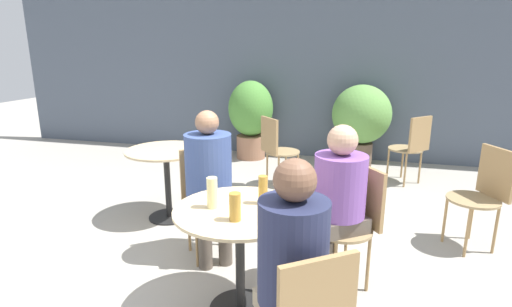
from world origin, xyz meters
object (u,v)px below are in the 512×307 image
(bistro_chair_5, at_px, (484,189))
(bistro_chair_1, at_px, (354,216))
(bistro_chair_3, at_px, (412,144))
(seated_person_1, at_px, (337,195))
(bistro_chair_2, at_px, (205,192))
(beer_glass_0, at_px, (212,193))
(seated_person_2, at_px, (209,175))
(beer_glass_1, at_px, (235,207))
(seated_person_0, at_px, (291,263))
(bistro_chair_4, at_px, (276,146))
(beer_glass_2, at_px, (263,190))
(potted_plant_1, at_px, (361,117))
(cafe_table_near, at_px, (240,231))
(cafe_table_far, at_px, (167,165))
(potted_plant_0, at_px, (251,114))

(bistro_chair_5, bearing_deg, bistro_chair_1, -78.72)
(bistro_chair_3, relative_size, seated_person_1, 0.74)
(bistro_chair_2, distance_m, bistro_chair_3, 2.90)
(bistro_chair_3, distance_m, beer_glass_0, 3.32)
(seated_person_2, bearing_deg, beer_glass_0, -103.39)
(seated_person_2, distance_m, beer_glass_1, 0.86)
(seated_person_0, relative_size, beer_glass_1, 7.39)
(bistro_chair_4, xyz_separation_m, beer_glass_0, (0.10, -2.42, 0.28))
(beer_glass_2, height_order, potted_plant_1, potted_plant_1)
(seated_person_2, height_order, beer_glass_0, seated_person_2)
(bistro_chair_3, distance_m, potted_plant_1, 0.97)
(cafe_table_near, xyz_separation_m, bistro_chair_1, (0.69, 0.51, -0.03))
(bistro_chair_3, distance_m, beer_glass_1, 3.37)
(cafe_table_near, distance_m, beer_glass_0, 0.30)
(seated_person_0, bearing_deg, beer_glass_2, -102.82)
(seated_person_0, xyz_separation_m, seated_person_2, (-0.84, 1.14, -0.01))
(seated_person_0, xyz_separation_m, beer_glass_2, (-0.30, 0.69, 0.08))
(beer_glass_0, bearing_deg, seated_person_1, 31.05)
(cafe_table_far, distance_m, bistro_chair_1, 1.96)
(cafe_table_near, xyz_separation_m, seated_person_2, (-0.42, 0.57, 0.16))
(bistro_chair_4, bearing_deg, bistro_chair_3, -114.66)
(seated_person_2, height_order, potted_plant_0, seated_person_2)
(cafe_table_near, relative_size, seated_person_2, 0.68)
(bistro_chair_5, distance_m, beer_glass_2, 2.05)
(seated_person_1, distance_m, beer_glass_1, 0.81)
(seated_person_1, relative_size, beer_glass_2, 6.47)
(cafe_table_near, height_order, bistro_chair_5, bistro_chair_5)
(bistro_chair_5, height_order, potted_plant_0, potted_plant_0)
(cafe_table_near, relative_size, beer_glass_2, 4.49)
(bistro_chair_3, xyz_separation_m, bistro_chair_4, (-1.61, -0.53, 0.00))
(cafe_table_far, xyz_separation_m, beer_glass_1, (1.15, -1.40, 0.25))
(seated_person_2, bearing_deg, bistro_chair_5, -16.54)
(bistro_chair_2, bearing_deg, beer_glass_1, -94.52)
(bistro_chair_3, distance_m, bistro_chair_5, 1.63)
(bistro_chair_3, relative_size, bistro_chair_4, 1.00)
(seated_person_2, relative_size, beer_glass_1, 7.38)
(bistro_chair_2, height_order, potted_plant_0, potted_plant_0)
(cafe_table_far, xyz_separation_m, bistro_chair_4, (0.86, 1.16, -0.02))
(bistro_chair_1, relative_size, bistro_chair_2, 1.00)
(bistro_chair_3, xyz_separation_m, seated_person_1, (-0.76, -2.51, 0.18))
(seated_person_0, distance_m, seated_person_1, 1.00)
(bistro_chair_1, xyz_separation_m, seated_person_0, (-0.27, -1.08, 0.20))
(bistro_chair_2, bearing_deg, beer_glass_2, -78.60)
(seated_person_2, bearing_deg, seated_person_0, -90.00)
(bistro_chair_5, bearing_deg, seated_person_1, -78.96)
(seated_person_1, distance_m, beer_glass_0, 0.87)
(cafe_table_near, height_order, seated_person_0, seated_person_0)
(cafe_table_near, xyz_separation_m, beer_glass_0, (-0.17, -0.02, 0.25))
(bistro_chair_1, height_order, seated_person_0, seated_person_0)
(bistro_chair_5, distance_m, potted_plant_1, 2.52)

